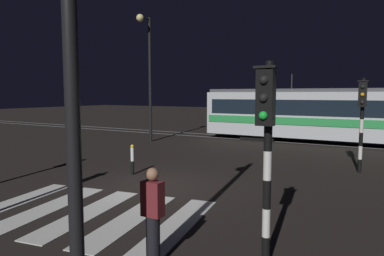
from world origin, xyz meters
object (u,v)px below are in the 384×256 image
(pedestrian_waiting_at_kerb, at_px, (153,216))
(bollard_island_edge, at_px, (132,160))
(traffic_light_corner_far_right, at_px, (362,111))
(tram, at_px, (329,114))
(traffic_light_corner_near_right, at_px, (266,133))
(street_lamp_trackside_left, at_px, (148,64))

(pedestrian_waiting_at_kerb, relative_size, bollard_island_edge, 1.54)
(traffic_light_corner_far_right, bearing_deg, tram, 106.53)
(traffic_light_corner_near_right, bearing_deg, tram, 94.99)
(tram, xyz_separation_m, bollard_island_edge, (-4.93, -11.99, -1.19))
(street_lamp_trackside_left, height_order, pedestrian_waiting_at_kerb, street_lamp_trackside_left)
(tram, height_order, bollard_island_edge, tram)
(street_lamp_trackside_left, bearing_deg, traffic_light_corner_far_right, -13.79)
(traffic_light_corner_far_right, bearing_deg, street_lamp_trackside_left, 166.21)
(traffic_light_corner_far_right, relative_size, tram, 0.23)
(traffic_light_corner_far_right, relative_size, pedestrian_waiting_at_kerb, 2.06)
(tram, distance_m, pedestrian_waiting_at_kerb, 17.14)
(street_lamp_trackside_left, relative_size, bollard_island_edge, 6.80)
(street_lamp_trackside_left, distance_m, bollard_island_edge, 9.75)
(traffic_light_corner_near_right, height_order, street_lamp_trackside_left, street_lamp_trackside_left)
(traffic_light_corner_far_right, height_order, street_lamp_trackside_left, street_lamp_trackside_left)
(traffic_light_corner_far_right, xyz_separation_m, bollard_island_edge, (-7.17, -4.43, -1.76))
(bollard_island_edge, bearing_deg, tram, 67.65)
(traffic_light_corner_far_right, distance_m, bollard_island_edge, 8.61)
(street_lamp_trackside_left, xyz_separation_m, tram, (9.74, 4.62, -3.01))
(traffic_light_corner_far_right, distance_m, tram, 7.91)
(traffic_light_corner_far_right, bearing_deg, traffic_light_corner_near_right, -95.47)
(bollard_island_edge, bearing_deg, traffic_light_corner_far_right, 31.68)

